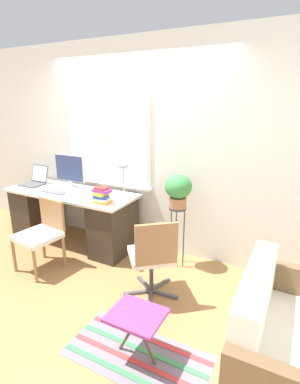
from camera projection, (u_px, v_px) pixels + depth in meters
ground_plane at (106, 267)px, 3.65m from camera, size 14.00×14.00×0.00m
wall_back_with_window at (136, 148)px, 3.93m from camera, size 9.00×0.12×2.70m
desk at (72, 216)px, 4.19m from camera, size 1.87×0.71×0.75m
laptop at (35, 181)px, 4.43m from camera, size 0.31×0.34×0.26m
monitor at (70, 170)px, 4.22m from camera, size 0.50×0.16×0.47m
keyboard at (54, 192)px, 4.04m from camera, size 0.36×0.12×0.02m
mouse at (67, 194)px, 3.93m from camera, size 0.04×0.07×0.03m
desk_lamp at (123, 170)px, 3.78m from camera, size 0.13×0.13×0.45m
book_stack at (102, 195)px, 3.61m from camera, size 0.22×0.18×0.20m
desk_chair_wooden at (42, 232)px, 3.53m from camera, size 0.51×0.51×0.82m
office_chair_swivel at (153, 256)px, 2.97m from camera, size 0.61×0.62×0.87m
couch_loveseat at (295, 356)px, 2.01m from camera, size 0.83×1.17×0.86m
plant_stand at (177, 218)px, 3.54m from camera, size 0.21×0.21×0.75m
potted_plant at (178, 189)px, 3.43m from camera, size 0.31×0.31×0.40m
floor_rug_striped at (138, 355)px, 2.38m from camera, size 1.15×0.56×0.01m
folding_stool at (136, 318)px, 2.27m from camera, size 0.41×0.35×0.41m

